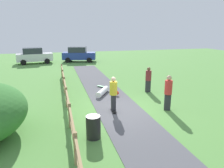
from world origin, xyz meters
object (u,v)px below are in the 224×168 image
skateboard_loose (102,86)px  bystander_red (168,91)px  skater_fallen (104,92)px  parked_car_white (34,56)px  bystander_maroon (148,78)px  skater_riding (113,92)px  trash_bin (93,127)px  parked_car_blue (79,54)px

skateboard_loose → bystander_red: bystander_red is taller
skater_fallen → skateboard_loose: (0.25, 1.71, -0.11)m
skater_fallen → parked_car_white: size_ratio=0.36×
skateboard_loose → parked_car_white: parked_car_white is taller
parked_car_white → bystander_maroon: bearing=-60.4°
skater_riding → parked_car_white: (-5.27, 17.56, -0.06)m
trash_bin → bystander_maroon: (4.60, 5.05, 0.47)m
skater_riding → skater_fallen: skater_riding is taller
skater_fallen → skateboard_loose: skater_fallen is taller
skater_fallen → bystander_maroon: bearing=-2.4°
bystander_red → bystander_maroon: bystander_red is taller
skateboard_loose → parked_car_blue: bearing=90.8°
bystander_red → parked_car_blue: bearing=98.0°
skateboard_loose → bystander_maroon: size_ratio=0.44×
trash_bin → skater_fallen: 5.42m
skateboard_loose → parked_car_white: 14.21m
skater_fallen → parked_car_blue: parked_car_blue is taller
trash_bin → skateboard_loose: trash_bin is taller
skater_fallen → parked_car_white: (-5.41, 14.72, 0.76)m
skater_riding → parked_car_blue: bearing=89.3°
trash_bin → bystander_maroon: bearing=47.7°
trash_bin → skateboard_loose: 7.14m
bystander_red → bystander_maroon: 3.26m
trash_bin → parked_car_blue: bearing=85.2°
bystander_red → bystander_maroon: (0.41, 3.23, -0.10)m
skater_fallen → parked_car_white: parked_car_white is taller
parked_car_blue → parked_car_white: bearing=-179.8°
bystander_maroon → parked_car_white: (-8.42, 14.84, 0.04)m
bystander_red → bystander_maroon: size_ratio=1.09×
skater_riding → bystander_red: (2.75, -0.52, 0.00)m
skater_riding → skateboard_loose: bearing=85.0°
bystander_red → skater_fallen: bearing=127.8°
parked_car_white → bystander_red: bearing=-66.1°
trash_bin → skater_riding: bearing=58.3°
trash_bin → skater_riding: 2.81m
bystander_maroon → parked_car_white: size_ratio=0.38×
skater_riding → skater_fallen: bearing=87.1°
skater_fallen → bystander_red: size_ratio=0.86×
trash_bin → skater_riding: skater_riding is taller
skateboard_loose → bystander_maroon: bearing=-33.6°
parked_car_blue → trash_bin: bearing=-94.8°
bystander_maroon → parked_car_white: bearing=119.6°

